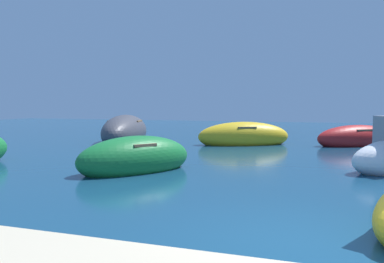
{
  "coord_description": "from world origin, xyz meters",
  "views": [
    {
      "loc": [
        0.22,
        -5.96,
        2.1
      ],
      "look_at": [
        -4.88,
        9.21,
        0.96
      ],
      "focal_mm": 36.53,
      "sensor_mm": 36.0,
      "label": 1
    }
  ],
  "objects": [
    {
      "name": "moored_boat_2",
      "position": [
        -3.62,
        13.81,
        0.42
      ],
      "size": [
        5.0,
        3.68,
        1.52
      ],
      "rotation": [
        0.0,
        0.0,
        3.62
      ],
      "color": "gold",
      "rests_on": "ground"
    },
    {
      "name": "moored_boat_4",
      "position": [
        1.87,
        15.15,
        0.37
      ],
      "size": [
        4.55,
        3.75,
        1.34
      ],
      "rotation": [
        0.0,
        0.0,
        3.74
      ],
      "color": "#B21E1E",
      "rests_on": "ground"
    },
    {
      "name": "moored_boat_0",
      "position": [
        -5.28,
        4.88,
        0.4
      ],
      "size": [
        3.44,
        4.08,
        1.43
      ],
      "rotation": [
        0.0,
        0.0,
        4.13
      ],
      "color": "#197233",
      "rests_on": "ground"
    },
    {
      "name": "ground",
      "position": [
        0.0,
        0.0,
        0.0
      ],
      "size": [
        80.0,
        80.0,
        0.0
      ],
      "primitive_type": "plane",
      "color": "navy"
    },
    {
      "name": "moored_boat_5",
      "position": [
        -10.18,
        13.33,
        0.53
      ],
      "size": [
        3.63,
        6.35,
        1.92
      ],
      "rotation": [
        0.0,
        0.0,
        1.84
      ],
      "color": "#3F3F47",
      "rests_on": "ground"
    }
  ]
}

